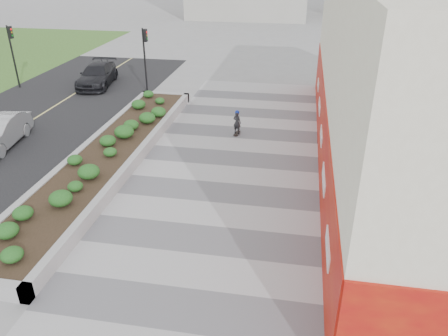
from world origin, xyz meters
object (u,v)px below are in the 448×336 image
(traffic_signal_near, at_px, (145,51))
(car_dark, at_px, (97,75))
(traffic_signal_far, at_px, (12,47))
(skateboarder, at_px, (237,122))
(planter, at_px, (109,152))

(traffic_signal_near, bearing_deg, car_dark, 166.45)
(traffic_signal_near, distance_m, traffic_signal_far, 9.21)
(skateboarder, xyz_separation_m, car_dark, (-11.09, 7.34, 0.06))
(traffic_signal_far, height_order, car_dark, traffic_signal_far)
(traffic_signal_far, distance_m, skateboarder, 17.38)
(traffic_signal_near, bearing_deg, skateboarder, -42.18)
(skateboarder, bearing_deg, traffic_signal_near, 147.14)
(traffic_signal_far, xyz_separation_m, skateboarder, (16.23, -5.86, -2.08))
(traffic_signal_far, xyz_separation_m, car_dark, (5.14, 1.48, -2.03))
(planter, relative_size, skateboarder, 13.51)
(traffic_signal_near, xyz_separation_m, traffic_signal_far, (-9.20, -0.50, 0.00))
(traffic_signal_far, bearing_deg, planter, -42.46)
(planter, relative_size, car_dark, 3.56)
(traffic_signal_far, distance_m, car_dark, 5.72)
(traffic_signal_near, relative_size, traffic_signal_far, 1.00)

